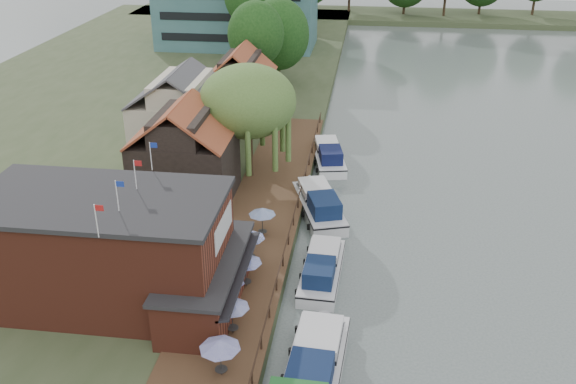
{
  "coord_description": "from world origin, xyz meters",
  "views": [
    {
      "loc": [
        0.11,
        -33.97,
        25.55
      ],
      "look_at": [
        -6.0,
        12.0,
        3.0
      ],
      "focal_mm": 40.0,
      "sensor_mm": 36.0,
      "label": 1
    }
  ],
  "objects_px": {
    "umbrella_3": "(246,271)",
    "cruiser_1": "(322,265)",
    "willow": "(248,122)",
    "cruiser_3": "(328,153)",
    "cottage_c": "(241,86)",
    "cruiser_2": "(319,201)",
    "cottage_b": "(183,111)",
    "umbrella_4": "(250,246)",
    "umbrella_1": "(232,316)",
    "cruiser_0": "(315,362)",
    "hotel_block": "(237,7)",
    "cottage_a": "(184,151)",
    "umbrella_5": "(262,222)",
    "pub": "(134,251)",
    "umbrella_0": "(220,357)",
    "umbrella_2": "(227,291)"
  },
  "relations": [
    {
      "from": "cruiser_2",
      "to": "cruiser_0",
      "type": "bearing_deg",
      "value": -103.84
    },
    {
      "from": "hotel_block",
      "to": "umbrella_4",
      "type": "bearing_deg",
      "value": -77.7
    },
    {
      "from": "umbrella_1",
      "to": "cruiser_3",
      "type": "height_order",
      "value": "umbrella_1"
    },
    {
      "from": "pub",
      "to": "cruiser_0",
      "type": "distance_m",
      "value": 13.29
    },
    {
      "from": "willow",
      "to": "umbrella_3",
      "type": "height_order",
      "value": "willow"
    },
    {
      "from": "umbrella_2",
      "to": "umbrella_1",
      "type": "bearing_deg",
      "value": -71.48
    },
    {
      "from": "umbrella_0",
      "to": "umbrella_5",
      "type": "relative_size",
      "value": 1.0
    },
    {
      "from": "umbrella_2",
      "to": "cruiser_1",
      "type": "xyz_separation_m",
      "value": [
        5.53,
        5.66,
        -1.18
      ]
    },
    {
      "from": "cottage_c",
      "to": "umbrella_4",
      "type": "distance_m",
      "value": 29.38
    },
    {
      "from": "willow",
      "to": "umbrella_4",
      "type": "bearing_deg",
      "value": -79.14
    },
    {
      "from": "cottage_b",
      "to": "cruiser_0",
      "type": "relative_size",
      "value": 0.91
    },
    {
      "from": "umbrella_3",
      "to": "cruiser_0",
      "type": "bearing_deg",
      "value": -53.46
    },
    {
      "from": "cottage_c",
      "to": "cruiser_2",
      "type": "distance_m",
      "value": 21.8
    },
    {
      "from": "umbrella_0",
      "to": "umbrella_3",
      "type": "relative_size",
      "value": 1.0
    },
    {
      "from": "umbrella_5",
      "to": "umbrella_4",
      "type": "bearing_deg",
      "value": -94.2
    },
    {
      "from": "cottage_c",
      "to": "umbrella_3",
      "type": "relative_size",
      "value": 3.58
    },
    {
      "from": "umbrella_1",
      "to": "cruiser_3",
      "type": "xyz_separation_m",
      "value": [
        3.56,
        28.93,
        -1.15
      ]
    },
    {
      "from": "cottage_c",
      "to": "umbrella_0",
      "type": "height_order",
      "value": "cottage_c"
    },
    {
      "from": "cottage_c",
      "to": "umbrella_1",
      "type": "bearing_deg",
      "value": -79.59
    },
    {
      "from": "cottage_c",
      "to": "umbrella_5",
      "type": "distance_m",
      "value": 25.95
    },
    {
      "from": "cruiser_2",
      "to": "umbrella_1",
      "type": "bearing_deg",
      "value": -119.54
    },
    {
      "from": "umbrella_5",
      "to": "cruiser_0",
      "type": "bearing_deg",
      "value": -69.11
    },
    {
      "from": "cottage_a",
      "to": "hotel_block",
      "type": "bearing_deg",
      "value": 97.13
    },
    {
      "from": "willow",
      "to": "cruiser_3",
      "type": "xyz_separation_m",
      "value": [
        6.81,
        6.19,
        -5.08
      ]
    },
    {
      "from": "umbrella_0",
      "to": "umbrella_1",
      "type": "xyz_separation_m",
      "value": [
        -0.13,
        3.64,
        0.0
      ]
    },
    {
      "from": "cruiser_3",
      "to": "umbrella_5",
      "type": "bearing_deg",
      "value": -113.59
    },
    {
      "from": "hotel_block",
      "to": "umbrella_1",
      "type": "bearing_deg",
      "value": -78.69
    },
    {
      "from": "cottage_b",
      "to": "umbrella_4",
      "type": "height_order",
      "value": "cottage_b"
    },
    {
      "from": "willow",
      "to": "cruiser_0",
      "type": "xyz_separation_m",
      "value": [
        8.39,
        -24.89,
        -4.92
      ]
    },
    {
      "from": "umbrella_2",
      "to": "cruiser_2",
      "type": "relative_size",
      "value": 0.23
    },
    {
      "from": "cottage_a",
      "to": "umbrella_3",
      "type": "relative_size",
      "value": 3.62
    },
    {
      "from": "umbrella_3",
      "to": "umbrella_5",
      "type": "xyz_separation_m",
      "value": [
        -0.05,
        6.84,
        0.0
      ]
    },
    {
      "from": "cottage_a",
      "to": "cottage_b",
      "type": "relative_size",
      "value": 0.9
    },
    {
      "from": "willow",
      "to": "cruiser_1",
      "type": "height_order",
      "value": "willow"
    },
    {
      "from": "cottage_b",
      "to": "umbrella_0",
      "type": "distance_m",
      "value": 33.34
    },
    {
      "from": "pub",
      "to": "umbrella_5",
      "type": "height_order",
      "value": "pub"
    },
    {
      "from": "cottage_c",
      "to": "cottage_a",
      "type": "bearing_deg",
      "value": -93.01
    },
    {
      "from": "umbrella_3",
      "to": "cruiser_2",
      "type": "distance_m",
      "value": 13.57
    },
    {
      "from": "umbrella_3",
      "to": "cruiser_1",
      "type": "distance_m",
      "value": 5.92
    },
    {
      "from": "cottage_c",
      "to": "willow",
      "type": "bearing_deg",
      "value": -75.96
    },
    {
      "from": "umbrella_0",
      "to": "umbrella_5",
      "type": "bearing_deg",
      "value": 91.19
    },
    {
      "from": "umbrella_3",
      "to": "cruiser_2",
      "type": "bearing_deg",
      "value": 74.0
    },
    {
      "from": "cottage_a",
      "to": "cottage_c",
      "type": "bearing_deg",
      "value": 86.99
    },
    {
      "from": "pub",
      "to": "umbrella_0",
      "type": "distance_m",
      "value": 9.67
    },
    {
      "from": "umbrella_4",
      "to": "cruiser_0",
      "type": "distance_m",
      "value": 11.8
    },
    {
      "from": "umbrella_3",
      "to": "cruiser_2",
      "type": "xyz_separation_m",
      "value": [
        3.73,
        13.01,
        -1.05
      ]
    },
    {
      "from": "umbrella_3",
      "to": "cottage_b",
      "type": "bearing_deg",
      "value": 114.98
    },
    {
      "from": "hotel_block",
      "to": "cruiser_2",
      "type": "xyz_separation_m",
      "value": [
        18.34,
        -55.77,
        -5.91
      ]
    },
    {
      "from": "cruiser_1",
      "to": "cruiser_3",
      "type": "height_order",
      "value": "cruiser_3"
    },
    {
      "from": "hotel_block",
      "to": "cruiser_2",
      "type": "distance_m",
      "value": 59.0
    }
  ]
}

